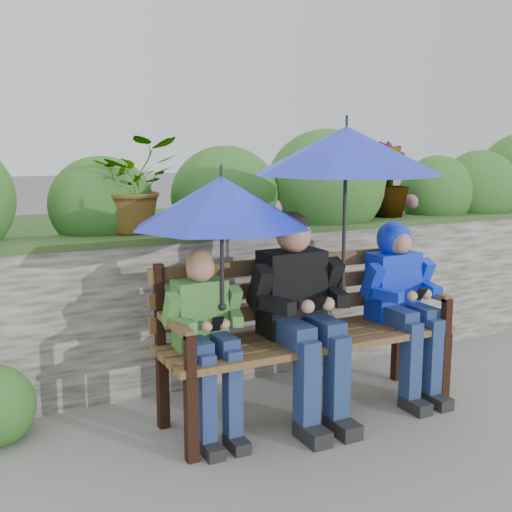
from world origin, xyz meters
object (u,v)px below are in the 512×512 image
boy_middle (301,307)px  boy_right (402,293)px  umbrella_right (346,151)px  park_bench (303,324)px  umbrella_left (221,202)px  boy_left (206,331)px

boy_middle → boy_right: size_ratio=1.09×
boy_middle → umbrella_right: bearing=-1.8°
park_bench → boy_right: size_ratio=1.61×
umbrella_left → umbrella_right: size_ratio=0.88×
boy_left → umbrella_right: size_ratio=0.94×
boy_right → umbrella_left: umbrella_left is taller
umbrella_right → park_bench: bearing=154.0°
boy_left → umbrella_right: umbrella_right is taller
umbrella_left → park_bench: bearing=7.3°
umbrella_left → umbrella_right: 0.81m
boy_left → umbrella_right: bearing=-1.8°
umbrella_left → boy_middle: bearing=-2.5°
boy_middle → boy_left: bearing=178.2°
boy_left → umbrella_left: size_ratio=1.07×
boy_left → boy_right: bearing=0.2°
boy_left → boy_middle: bearing=-1.8°
boy_left → boy_right: (1.34, 0.00, 0.07)m
boy_left → boy_middle: boy_middle is taller
boy_right → umbrella_right: 1.01m
park_bench → umbrella_right: size_ratio=1.62×
park_bench → boy_middle: bearing=-128.6°
boy_right → umbrella_left: 1.39m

